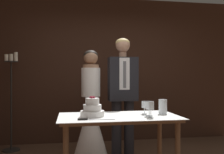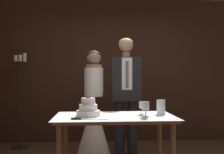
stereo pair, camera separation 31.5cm
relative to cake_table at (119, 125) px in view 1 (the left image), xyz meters
The scene contains 11 objects.
wall_back 2.14m from the cake_table, 84.92° to the left, with size 4.90×0.12×2.74m, color #382116.
cake_table is the anchor object (origin of this frame).
tiered_cake 0.35m from the cake_table, behind, with size 0.27×0.27×0.23m.
cake_knife 0.43m from the cake_table, 146.90° to the right, with size 0.38×0.04×0.02m.
wine_glass_near 0.43m from the cake_table, 28.58° to the right, with size 0.07×0.07×0.17m.
wine_glass_middle 0.39m from the cake_table, 13.61° to the left, with size 0.07×0.07×0.15m.
wine_glass_far 0.40m from the cake_table, 11.35° to the right, with size 0.08×0.08×0.16m.
hurricane_candle 0.58m from the cake_table, ahead, with size 0.10×0.10×0.17m.
bride 0.96m from the cake_table, 104.63° to the left, with size 0.54×0.54×1.63m.
groom 1.02m from the cake_table, 75.36° to the left, with size 0.43×0.25×1.82m.
candle_stand 2.21m from the cake_table, 133.32° to the left, with size 0.28×0.28×1.64m.
Camera 1 is at (-0.71, -2.65, 1.23)m, focal length 40.00 mm.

